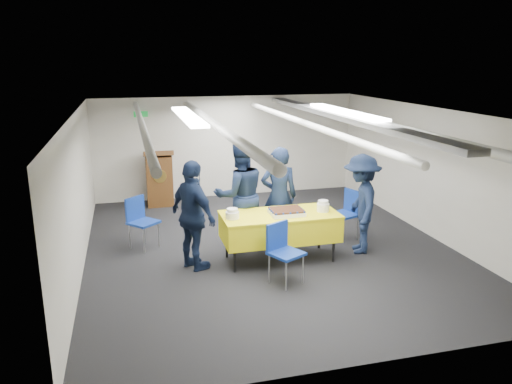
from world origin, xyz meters
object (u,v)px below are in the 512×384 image
at_px(chair_near, 282,247).
at_px(chair_left, 140,217).
at_px(sailor_a, 279,196).
at_px(sailor_c, 193,216).
at_px(serving_table, 280,226).
at_px(chair_right, 348,209).
at_px(sailor_d, 361,204).
at_px(podium, 159,178).
at_px(sailor_b, 240,195).
at_px(sheet_cake, 286,212).

height_order(chair_near, chair_left, same).
bearing_deg(sailor_a, sailor_c, 36.42).
relative_size(serving_table, chair_right, 2.11).
distance_m(sailor_a, sailor_d, 1.38).
bearing_deg(chair_near, podium, 107.95).
bearing_deg(serving_table, sailor_b, 124.15).
distance_m(serving_table, sailor_b, 0.92).
bearing_deg(sailor_c, sailor_a, -93.87).
bearing_deg(chair_left, sheet_cake, -28.50).
distance_m(podium, sailor_d, 4.68).
height_order(sailor_b, sailor_d, sailor_b).
bearing_deg(sailor_a, sheet_cake, 93.73).
xyz_separation_m(chair_right, sailor_d, (-0.09, -0.65, 0.29)).
bearing_deg(sailor_b, sailor_c, 35.02).
distance_m(serving_table, sheet_cake, 0.28).
bearing_deg(sailor_d, chair_left, -90.31).
xyz_separation_m(sheet_cake, podium, (-1.71, 3.66, -0.20)).
distance_m(sailor_a, sailor_b, 0.68).
bearing_deg(chair_right, sailor_d, -97.59).
distance_m(chair_right, sailor_d, 0.72).
bearing_deg(sailor_b, sailor_a, 175.84).
bearing_deg(serving_table, podium, 114.28).
bearing_deg(sailor_d, podium, -122.56).
bearing_deg(chair_right, sheet_cake, -152.36).
bearing_deg(sailor_a, podium, -45.79).
bearing_deg(sailor_c, podium, -24.08).
distance_m(serving_table, chair_right, 1.62).
bearing_deg(chair_near, chair_right, 40.55).
bearing_deg(sailor_c, sailor_b, -79.39).
xyz_separation_m(podium, sailor_d, (3.01, -3.58, 0.21)).
bearing_deg(serving_table, sailor_a, 74.23).
bearing_deg(sailor_d, sailor_a, -102.76).
xyz_separation_m(sailor_b, sailor_d, (1.87, -0.70, -0.10)).
distance_m(chair_left, sailor_b, 1.74).
distance_m(chair_right, sailor_c, 2.93).
bearing_deg(podium, sailor_a, -57.83).
relative_size(chair_near, sailor_c, 0.52).
bearing_deg(sailor_a, sailor_b, 11.72).
distance_m(serving_table, sailor_a, 0.79).
relative_size(serving_table, sailor_c, 1.09).
height_order(podium, chair_right, podium).
bearing_deg(sailor_d, serving_table, -72.18).
height_order(sheet_cake, chair_right, chair_right).
height_order(serving_table, sheet_cake, sheet_cake).
distance_m(chair_near, sailor_d, 1.80).
bearing_deg(sailor_b, chair_right, 174.86).
relative_size(chair_near, sailor_d, 0.53).
distance_m(podium, chair_left, 2.51).
relative_size(chair_left, sailor_c, 0.52).
distance_m(sailor_b, sailor_c, 1.13).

